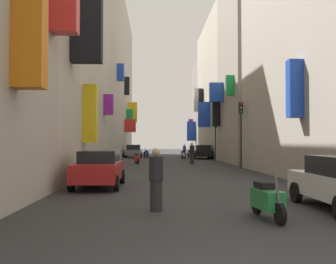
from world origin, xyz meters
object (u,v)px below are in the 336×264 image
at_px(scooter_silver, 190,153).
at_px(scooter_blue, 146,154).
at_px(parked_car_black, 202,152).
at_px(traffic_light_far_corner, 216,133).
at_px(pedestrian_near_left, 192,153).
at_px(scooter_white, 183,155).
at_px(traffic_light_near_corner, 241,124).
at_px(parked_car_grey, 134,151).
at_px(parked_car_red, 99,168).
at_px(scooter_green, 267,199).
at_px(scooter_red, 137,158).
at_px(pedestrian_crossing, 156,180).
at_px(pedestrian_near_right, 184,151).

bearing_deg(scooter_silver, scooter_blue, -154.29).
height_order(parked_car_black, traffic_light_far_corner, traffic_light_far_corner).
relative_size(pedestrian_near_left, traffic_light_far_corner, 0.45).
height_order(scooter_white, traffic_light_near_corner, traffic_light_near_corner).
bearing_deg(parked_car_grey, parked_car_red, -89.63).
distance_m(parked_car_red, parked_car_grey, 30.17).
xyz_separation_m(parked_car_red, parked_car_black, (7.53, 26.25, 0.01)).
relative_size(parked_car_red, scooter_silver, 2.33).
relative_size(parked_car_grey, scooter_green, 2.16).
bearing_deg(scooter_red, pedestrian_crossing, -86.24).
distance_m(scooter_green, pedestrian_near_left, 22.33).
xyz_separation_m(parked_car_grey, pedestrian_near_right, (6.04, -0.88, -0.01)).
relative_size(parked_car_grey, pedestrian_crossing, 2.39).
bearing_deg(scooter_green, pedestrian_near_right, 88.45).
xyz_separation_m(pedestrian_near_left, traffic_light_near_corner, (2.88, -5.25, 2.19)).
relative_size(scooter_green, pedestrian_near_left, 1.02).
xyz_separation_m(pedestrian_near_left, pedestrian_near_right, (0.50, 13.59, -0.12)).
bearing_deg(parked_car_grey, scooter_silver, 8.10).
bearing_deg(parked_car_grey, scooter_white, -35.25).
height_order(parked_car_red, parked_car_black, parked_car_black).
xyz_separation_m(scooter_silver, traffic_light_near_corner, (1.57, -20.69, 2.62)).
bearing_deg(parked_car_black, scooter_blue, 159.35).
distance_m(scooter_red, pedestrian_near_right, 13.64).
xyz_separation_m(pedestrian_crossing, pedestrian_near_left, (3.08, 21.18, 0.07)).
bearing_deg(scooter_silver, parked_car_red, -102.05).
distance_m(scooter_blue, pedestrian_near_right, 4.57).
distance_m(parked_car_red, scooter_white, 26.72).
bearing_deg(scooter_green, pedestrian_near_left, 88.78).
height_order(scooter_white, traffic_light_far_corner, traffic_light_far_corner).
distance_m(parked_car_red, pedestrian_crossing, 5.94).
height_order(parked_car_black, traffic_light_near_corner, traffic_light_near_corner).
relative_size(pedestrian_crossing, pedestrian_near_right, 1.05).
xyz_separation_m(parked_car_black, traffic_light_near_corner, (0.69, -15.80, 2.30)).
distance_m(parked_car_black, pedestrian_near_right, 3.48).
bearing_deg(scooter_red, parked_car_red, -92.79).
height_order(parked_car_black, scooter_white, parked_car_black).
relative_size(parked_car_black, traffic_light_near_corner, 0.94).
height_order(scooter_blue, scooter_red, same).
relative_size(pedestrian_crossing, traffic_light_far_corner, 0.41).
relative_size(parked_car_red, scooter_white, 2.29).
height_order(scooter_blue, scooter_white, same).
bearing_deg(scooter_silver, traffic_light_near_corner, -85.65).
relative_size(parked_car_red, traffic_light_far_corner, 1.03).
bearing_deg(pedestrian_crossing, pedestrian_near_right, 84.12).
bearing_deg(scooter_white, scooter_red, -116.12).
relative_size(parked_car_grey, scooter_red, 2.01).
bearing_deg(parked_car_black, scooter_red, -124.93).
relative_size(parked_car_black, pedestrian_near_left, 2.41).
bearing_deg(pedestrian_crossing, pedestrian_near_left, 81.72).
xyz_separation_m(pedestrian_near_right, traffic_light_far_corner, (2.35, -8.20, 1.95)).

